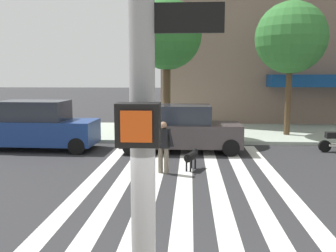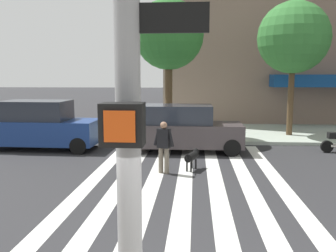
{
  "view_description": "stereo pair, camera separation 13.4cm",
  "coord_description": "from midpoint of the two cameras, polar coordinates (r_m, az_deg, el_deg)",
  "views": [
    {
      "loc": [
        -0.6,
        -3.11,
        3.07
      ],
      "look_at": [
        -1.23,
        7.16,
        1.62
      ],
      "focal_mm": 38.81,
      "sensor_mm": 36.0,
      "label": 1
    },
    {
      "loc": [
        -0.46,
        -3.1,
        3.07
      ],
      "look_at": [
        -1.23,
        7.16,
        1.62
      ],
      "focal_mm": 38.81,
      "sensor_mm": 36.0,
      "label": 2
    }
  ],
  "objects": [
    {
      "name": "crosswalk_stripes",
      "position": [
        10.04,
        2.17,
        -9.78
      ],
      "size": [
        5.85,
        12.3,
        0.01
      ],
      "color": "silver",
      "rests_on": "ground_plane"
    },
    {
      "name": "pedestrian_dog_walker",
      "position": [
        11.33,
        -1.06,
        -2.9
      ],
      "size": [
        0.69,
        0.36,
        1.64
      ],
      "color": "#6B6051",
      "rests_on": "ground_plane"
    },
    {
      "name": "parked_car_near_curb",
      "position": [
        15.95,
        -19.96,
        -0.02
      ],
      "size": [
        4.71,
        2.0,
        2.03
      ],
      "color": "navy",
      "rests_on": "ground_plane"
    },
    {
      "name": "parked_car_behind_first",
      "position": [
        14.64,
        1.59,
        -0.45
      ],
      "size": [
        4.79,
        1.99,
        1.88
      ],
      "color": "#3C3537",
      "rests_on": "ground_plane"
    },
    {
      "name": "traffic_light_pole",
      "position": [
        2.54,
        -5.79,
        18.25
      ],
      "size": [
        0.74,
        0.46,
        5.8
      ],
      "color": "gray",
      "rests_on": "sidewalk_near"
    },
    {
      "name": "street_tree_nearest",
      "position": [
        17.28,
        -0.41,
        14.04
      ],
      "size": [
        3.23,
        3.23,
        6.39
      ],
      "color": "#4C3823",
      "rests_on": "sidewalk_far"
    },
    {
      "name": "dog_on_leash",
      "position": [
        11.87,
        3.41,
        -4.79
      ],
      "size": [
        0.5,
        1.0,
        0.65
      ],
      "color": "black",
      "rests_on": "ground_plane"
    },
    {
      "name": "sidewalk_far",
      "position": [
        19.24,
        5.08,
        -0.98
      ],
      "size": [
        80.0,
        6.0,
        0.15
      ],
      "primitive_type": "cube",
      "color": "#A6B1A3",
      "rests_on": "ground_plane"
    },
    {
      "name": "ground_plane",
      "position": [
        10.05,
        6.5,
        -9.83
      ],
      "size": [
        160.0,
        160.0,
        0.0
      ],
      "primitive_type": "plane",
      "color": "#2B2B2D"
    },
    {
      "name": "street_tree_middle",
      "position": [
        18.74,
        18.55,
        12.96
      ],
      "size": [
        3.41,
        3.41,
        6.4
      ],
      "color": "#4C3823",
      "rests_on": "sidewalk_far"
    }
  ]
}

